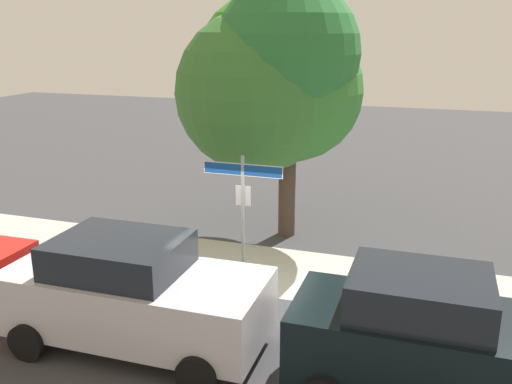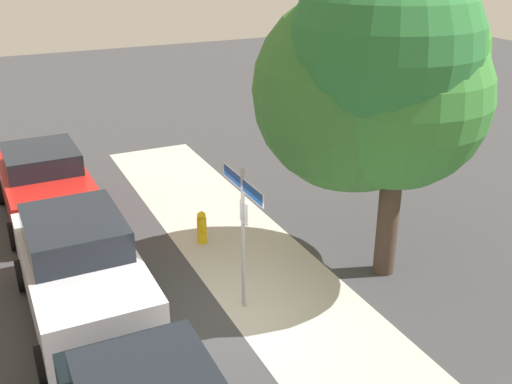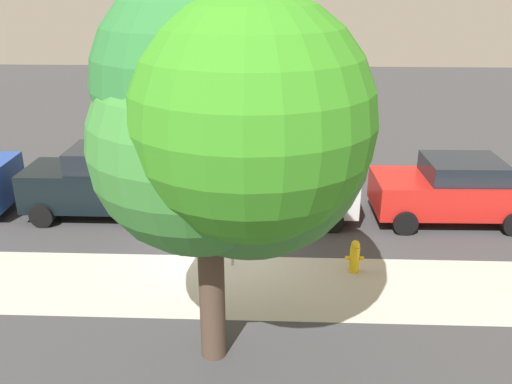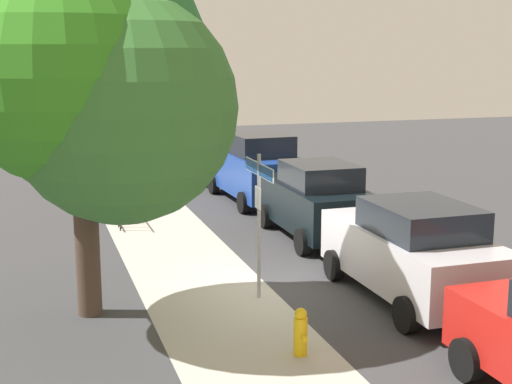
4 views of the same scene
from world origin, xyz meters
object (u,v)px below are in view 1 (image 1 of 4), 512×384
shade_tree (273,77)px  fire_hydrant (133,249)px  car_silver (133,293)px  street_sign (243,194)px  car_black (430,339)px

shade_tree → fire_hydrant: bearing=-132.6°
fire_hydrant → car_silver: bearing=-59.0°
street_sign → fire_hydrant: bearing=175.9°
car_silver → fire_hydrant: bearing=120.6°
shade_tree → car_black: bearing=-54.4°
shade_tree → car_silver: shade_tree is taller
shade_tree → street_sign: bearing=-85.2°
fire_hydrant → car_black: bearing=-24.1°
car_silver → fire_hydrant: 3.54m
shade_tree → car_silver: bearing=-97.3°
shade_tree → car_black: shade_tree is taller
car_silver → car_black: (4.80, 0.04, 0.01)m
street_sign → car_black: 4.82m
car_silver → fire_hydrant: (-1.80, 2.99, -0.58)m
street_sign → car_black: street_sign is taller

